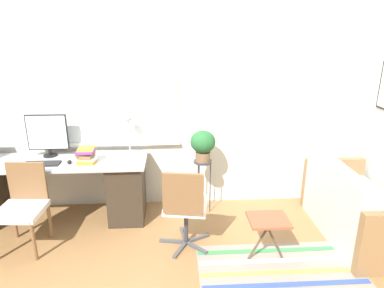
% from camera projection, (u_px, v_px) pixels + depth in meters
% --- Properties ---
extents(ground_plane, '(14.00, 14.00, 0.00)m').
position_uv_depth(ground_plane, '(148.00, 230.00, 3.88)').
color(ground_plane, olive).
extents(wall_back_with_window, '(9.00, 0.12, 2.70)m').
position_uv_depth(wall_back_with_window, '(145.00, 100.00, 4.10)').
color(wall_back_with_window, silver).
rests_on(wall_back_with_window, ground_plane).
extents(desk, '(2.14, 0.61, 0.75)m').
position_uv_depth(desk, '(55.00, 188.00, 3.98)').
color(desk, '#9EA3A8').
rests_on(desk, ground_plane).
extents(monitor, '(0.46, 0.15, 0.50)m').
position_uv_depth(monitor, '(47.00, 134.00, 3.95)').
color(monitor, black).
rests_on(monitor, desk).
extents(keyboard, '(0.39, 0.15, 0.02)m').
position_uv_depth(keyboard, '(42.00, 164.00, 3.77)').
color(keyboard, black).
rests_on(keyboard, desk).
extents(mouse, '(0.04, 0.07, 0.04)m').
position_uv_depth(mouse, '(69.00, 162.00, 3.79)').
color(mouse, black).
rests_on(mouse, desk).
extents(desk_lamp, '(0.14, 0.14, 0.48)m').
position_uv_depth(desk_lamp, '(129.00, 127.00, 3.98)').
color(desk_lamp, '#ADADB2').
rests_on(desk_lamp, desk).
extents(book_stack, '(0.23, 0.19, 0.18)m').
position_uv_depth(book_stack, '(86.00, 155.00, 3.80)').
color(book_stack, orange).
rests_on(book_stack, desk).
extents(desk_chair_wooden, '(0.47, 0.48, 0.87)m').
position_uv_depth(desk_chair_wooden, '(23.00, 204.00, 3.48)').
color(desk_chair_wooden, brown).
rests_on(desk_chair_wooden, ground_plane).
extents(office_chair_swivel, '(0.55, 0.55, 0.90)m').
position_uv_depth(office_chair_swivel, '(185.00, 206.00, 3.42)').
color(office_chair_swivel, '#47474C').
rests_on(office_chair_swivel, ground_plane).
extents(couch_loveseat, '(0.74, 1.41, 0.82)m').
position_uv_depth(couch_loveseat, '(355.00, 211.00, 3.72)').
color(couch_loveseat, beige).
rests_on(couch_loveseat, ground_plane).
extents(plant_stand, '(0.22, 0.22, 0.68)m').
position_uv_depth(plant_stand, '(203.00, 169.00, 4.09)').
color(plant_stand, '#333338').
rests_on(plant_stand, ground_plane).
extents(potted_plant, '(0.29, 0.29, 0.37)m').
position_uv_depth(potted_plant, '(203.00, 144.00, 3.99)').
color(potted_plant, brown).
rests_on(potted_plant, plant_stand).
extents(floor_rug_striped, '(1.55, 0.75, 0.01)m').
position_uv_depth(floor_rug_striped, '(279.00, 266.00, 3.27)').
color(floor_rug_striped, gray).
rests_on(floor_rug_striped, ground_plane).
extents(folding_stool, '(0.38, 0.32, 0.45)m').
position_uv_depth(folding_stool, '(268.00, 223.00, 3.27)').
color(folding_stool, '#B24C33').
rests_on(folding_stool, ground_plane).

